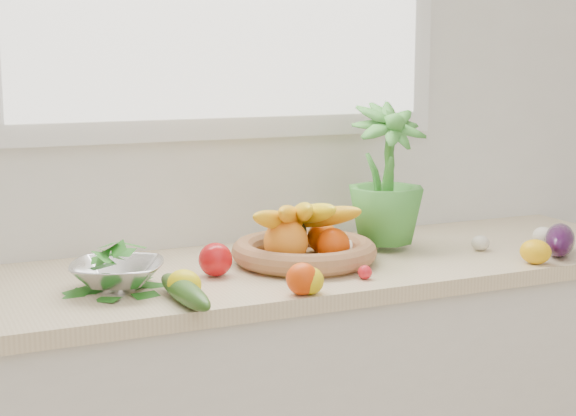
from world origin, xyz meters
name	(u,v)px	position (x,y,z in m)	size (l,w,h in m)	color
back_wall	(224,84)	(0.00, 2.25, 1.35)	(4.50, 0.02, 2.70)	white
countertop	(267,274)	(0.00, 1.95, 0.88)	(2.24, 0.62, 0.04)	beige
orange_loose	(302,279)	(-0.03, 1.67, 0.94)	(0.07, 0.07, 0.07)	#E03F07
lemon_a	(184,284)	(-0.28, 1.74, 0.93)	(0.07, 0.08, 0.07)	yellow
lemon_b	(310,280)	(-0.01, 1.67, 0.93)	(0.06, 0.08, 0.06)	yellow
lemon_c	(535,252)	(0.64, 1.69, 0.93)	(0.06, 0.08, 0.06)	#F9B20D
apple	(216,260)	(-0.15, 1.91, 0.94)	(0.08, 0.08, 0.08)	#B90E12
ginger	(311,269)	(0.06, 1.80, 0.92)	(0.12, 0.05, 0.04)	tan
garlic_a	(351,249)	(0.24, 1.94, 0.92)	(0.06, 0.06, 0.05)	beige
garlic_b	(480,243)	(0.60, 1.88, 0.92)	(0.05, 0.05, 0.04)	beige
garlic_c	(543,236)	(0.82, 1.87, 0.92)	(0.06, 0.06, 0.05)	white
eggplant	(560,240)	(0.76, 1.74, 0.94)	(0.08, 0.21, 0.08)	#300D33
cucumber	(185,292)	(-0.29, 1.71, 0.93)	(0.05, 0.28, 0.05)	#275218
radish	(365,272)	(0.16, 1.73, 0.92)	(0.03, 0.03, 0.03)	red
potted_herb	(386,173)	(0.38, 2.00, 1.11)	(0.21, 0.21, 0.38)	green
fruit_basket	(303,243)	(0.10, 1.94, 0.95)	(0.47, 0.47, 0.19)	tan
colander_with_spinach	(117,266)	(-0.40, 1.87, 0.96)	(0.27, 0.27, 0.11)	silver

